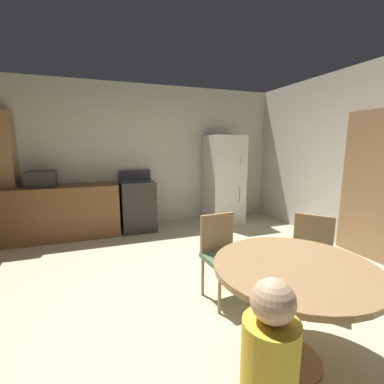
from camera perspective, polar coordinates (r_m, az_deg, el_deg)
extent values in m
plane|color=beige|center=(2.83, 1.86, -23.64)|extent=(14.00, 14.00, 0.00)
cube|color=beige|center=(5.31, -10.38, 7.57)|extent=(5.70, 0.12, 2.70)
cube|color=brown|center=(5.01, -27.04, -3.95)|extent=(1.99, 0.60, 0.90)
cube|color=#9E754C|center=(5.25, -35.77, 2.50)|extent=(0.44, 0.36, 2.10)
cube|color=#2D2B28|center=(5.01, -11.59, -3.03)|extent=(0.60, 0.60, 0.90)
cube|color=#38383D|center=(4.93, -11.78, 2.19)|extent=(0.60, 0.60, 0.02)
cube|color=#38383D|center=(5.19, -12.26, 3.68)|extent=(0.60, 0.04, 0.18)
cube|color=silver|center=(5.40, 6.89, 2.70)|extent=(0.68, 0.66, 1.76)
cylinder|color=#B2B2B7|center=(5.15, 10.49, 6.71)|extent=(0.02, 0.02, 0.22)
cylinder|color=#B2B2B7|center=(5.23, 10.26, -0.41)|extent=(0.02, 0.02, 0.30)
cube|color=#2D2B28|center=(4.94, -29.73, 2.49)|extent=(0.44, 0.32, 0.26)
cube|color=#9E754C|center=(4.38, 34.00, 1.15)|extent=(0.05, 0.84, 2.04)
cylinder|color=#9E754C|center=(2.41, 20.00, -30.80)|extent=(0.47, 0.47, 0.03)
cylinder|color=#9E754C|center=(2.20, 20.59, -23.96)|extent=(0.14, 0.14, 0.72)
cylinder|color=#9E754C|center=(2.02, 21.28, -14.95)|extent=(1.12, 1.12, 0.04)
cylinder|color=#9E754C|center=(2.82, 12.23, -18.91)|extent=(0.03, 0.03, 0.43)
cylinder|color=#9E754C|center=(2.65, 5.96, -20.75)|extent=(0.03, 0.03, 0.43)
cylinder|color=#9E754C|center=(3.06, 8.23, -16.29)|extent=(0.03, 0.03, 0.43)
cylinder|color=#9E754C|center=(2.91, 2.34, -17.71)|extent=(0.03, 0.03, 0.43)
cube|color=#4C704C|center=(2.75, 7.30, -14.06)|extent=(0.44, 0.44, 0.05)
cube|color=#9E754C|center=(2.82, 5.42, -8.84)|extent=(0.38, 0.07, 0.42)
cylinder|color=#9E754C|center=(2.87, 26.71, -19.31)|extent=(0.03, 0.03, 0.43)
cylinder|color=#9E754C|center=(2.90, 19.65, -18.45)|extent=(0.03, 0.03, 0.43)
cylinder|color=#9E754C|center=(3.17, 27.24, -16.43)|extent=(0.03, 0.03, 0.43)
cylinder|color=#9E754C|center=(3.20, 20.93, -15.70)|extent=(0.03, 0.03, 0.43)
cube|color=#4C704C|center=(2.93, 23.97, -13.33)|extent=(0.56, 0.56, 0.05)
cube|color=#9E754C|center=(3.03, 24.70, -8.39)|extent=(0.27, 0.32, 0.42)
cylinder|color=gold|center=(1.27, 16.24, -32.96)|extent=(0.31, 0.31, 0.42)
sphere|color=#D6A884|center=(1.10, 17.06, -21.57)|extent=(0.17, 0.17, 0.17)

